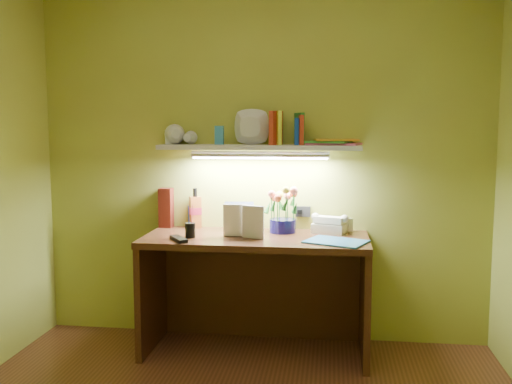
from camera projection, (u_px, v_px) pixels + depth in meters
The scene contains 13 objects.
desk at pixel (256, 295), 3.60m from camera, with size 1.40×0.60×0.75m, color black.
flower_bouquet at pixel (283, 209), 3.68m from camera, with size 0.19×0.19×0.30m, color #0B093B, non-canonical shape.
telephone at pixel (330, 223), 3.67m from camera, with size 0.21×0.15×0.12m, color #F8F4CE, non-canonical shape.
desk_clock at pixel (345, 225), 3.71m from camera, with size 0.09×0.04×0.09m, color silver.
whisky_bottle at pixel (195, 208), 3.85m from camera, with size 0.07×0.07×0.27m, color #B15A21, non-canonical shape.
whisky_box at pixel (166, 208), 3.87m from camera, with size 0.09×0.09×0.27m, color #52160D.
pen_cup at pixel (190, 225), 3.51m from camera, with size 0.06×0.06×0.16m, color black.
art_card at pixel (239, 216), 3.76m from camera, with size 0.19×0.04×0.19m, color white, non-canonical shape.
tv_remote at pixel (179, 239), 3.42m from camera, with size 0.05×0.19×0.02m, color black.
blue_folder at pixel (336, 242), 3.37m from camera, with size 0.34×0.25×0.01m, color #348AC7.
desk_book_a at pixel (223, 220), 3.55m from camera, with size 0.15×0.02×0.20m, color white.
desk_book_b at pixel (242, 221), 3.52m from camera, with size 0.15×0.02×0.20m, color silver.
wall_shelf at pixel (259, 141), 3.67m from camera, with size 1.31×0.32×0.25m.
Camera 1 is at (0.46, -2.27, 1.43)m, focal length 40.00 mm.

